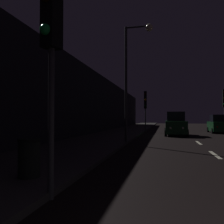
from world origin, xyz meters
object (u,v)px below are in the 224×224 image
object	(u,v)px
streetlamp_overhead	(134,65)
car_parked_right_far	(218,125)
traffic_light_far_right	(224,101)
car_approaching_headlights	(176,125)
trash_bin_curbside	(29,158)
traffic_light_near_left	(51,20)
traffic_light_far_left	(145,103)

from	to	relation	value
streetlamp_overhead	car_parked_right_far	size ratio (longest dim) A/B	1.88
traffic_light_far_right	car_approaching_headlights	xyz separation A→B (m)	(-5.31, -5.38, -2.38)
trash_bin_curbside	car_parked_right_far	distance (m)	23.18
traffic_light_far_right	car_approaching_headlights	bearing A→B (deg)	-41.40
traffic_light_near_left	car_approaching_headlights	world-z (taller)	traffic_light_near_left
traffic_light_far_right	trash_bin_curbside	bearing A→B (deg)	-19.83
streetlamp_overhead	trash_bin_curbside	xyz separation A→B (m)	(-1.41, -8.88, -4.14)
traffic_light_far_right	car_approaching_headlights	size ratio (longest dim) A/B	1.10
streetlamp_overhead	car_approaching_headlights	distance (m)	9.28
traffic_light_far_right	traffic_light_near_left	bearing A→B (deg)	-16.73
traffic_light_near_left	streetlamp_overhead	distance (m)	9.92
car_approaching_headlights	traffic_light_near_left	bearing A→B (deg)	-9.94
traffic_light_far_left	car_approaching_headlights	bearing A→B (deg)	32.44
traffic_light_near_left	trash_bin_curbside	distance (m)	3.24
traffic_light_far_right	streetlamp_overhead	distance (m)	15.70
streetlamp_overhead	trash_bin_curbside	size ratio (longest dim) A/B	7.72
car_approaching_headlights	car_parked_right_far	size ratio (longest dim) A/B	1.11
traffic_light_far_right	car_parked_right_far	world-z (taller)	traffic_light_far_right
traffic_light_far_left	streetlamp_overhead	size ratio (longest dim) A/B	0.63
trash_bin_curbside	traffic_light_far_right	bearing A→B (deg)	66.93
car_approaching_headlights	traffic_light_far_right	bearing A→B (deg)	135.35
traffic_light_far_left	traffic_light_far_right	distance (m)	8.45
trash_bin_curbside	traffic_light_far_left	bearing A→B (deg)	86.84
traffic_light_far_right	car_parked_right_far	distance (m)	2.72
traffic_light_far_left	traffic_light_near_left	bearing A→B (deg)	-4.84
streetlamp_overhead	trash_bin_curbside	world-z (taller)	streetlamp_overhead
traffic_light_near_left	streetlamp_overhead	bearing A→B (deg)	-169.09
streetlamp_overhead	trash_bin_curbside	bearing A→B (deg)	-99.02
traffic_light_near_left	car_approaching_headlights	distance (m)	18.30
trash_bin_curbside	car_approaching_headlights	bearing A→B (deg)	76.12
traffic_light_near_left	traffic_light_far_right	distance (m)	24.71
traffic_light_far_right	car_parked_right_far	bearing A→B (deg)	-42.45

